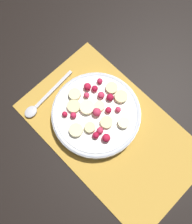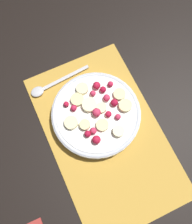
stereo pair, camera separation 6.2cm
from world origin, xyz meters
name	(u,v)px [view 1 (the left image)]	position (x,y,z in m)	size (l,w,h in m)	color
ground_plane	(111,131)	(0.00, 0.00, 0.00)	(3.00, 3.00, 0.00)	black
placemat	(111,131)	(0.00, 0.00, 0.00)	(0.47, 0.28, 0.01)	gold
fruit_bowl	(96,114)	(0.06, 0.00, 0.02)	(0.23, 0.23, 0.05)	silver
spoon	(40,103)	(0.19, 0.08, 0.01)	(0.03, 0.18, 0.01)	silver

